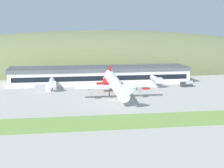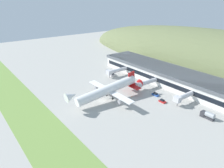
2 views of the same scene
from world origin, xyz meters
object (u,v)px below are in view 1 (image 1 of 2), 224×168
Objects in this scene: jetway_1 at (108,81)px; jetway_2 at (156,79)px; service_car_0 at (145,88)px; terminal_building at (99,74)px; fuel_truck at (43,88)px; box_truck at (187,84)px; service_car_1 at (129,87)px; traffic_cone_0 at (120,93)px; jetway_0 at (52,82)px; cargo_airplane at (116,85)px.

jetway_1 and jetway_2 have the same top height.
terminal_building is at bearing 128.73° from service_car_0.
fuel_truck is (-58.69, -3.78, -2.45)m from jetway_2.
jetway_1 is 41.74m from box_truck.
traffic_cone_0 is (-6.68, -11.86, -0.39)m from service_car_1.
traffic_cone_0 is at bearing -80.88° from terminal_building.
terminal_building is 22.65× the size of service_car_1.
terminal_building is 15.38× the size of box_truck.
terminal_building is 33.01m from jetway_2.
jetway_0 is 46.84m from service_car_0.
terminal_building is 34.29m from traffic_cone_0.
jetway_1 is at bearing 87.91° from cargo_airplane.
cargo_airplane reaches higher than service_car_0.
traffic_cone_0 is at bearing -119.39° from service_car_1.
box_truck is (43.51, -20.96, -3.62)m from terminal_building.
jetway_0 is at bearing 135.69° from cargo_airplane.
traffic_cone_0 is at bearing -17.59° from fuel_truck.
cargo_airplane is 12.26× the size of service_car_0.
terminal_building is 32.34m from service_car_0.
service_car_0 is 23.84m from box_truck.
service_car_1 is at bearing -2.81° from jetway_0.
service_car_0 reaches higher than traffic_cone_0.
traffic_cone_0 is at bearing -149.77° from service_car_0.
jetway_1 is at bearing -0.07° from jetway_0.
fuel_truck is at bearing -155.35° from jetway_0.
fuel_truck reaches higher than service_car_1.
service_car_0 is (20.03, -24.97, -4.54)m from terminal_building.
box_truck is (15.96, -2.81, -2.45)m from jetway_2.
cargo_airplane is at bearing -109.24° from traffic_cone_0.
traffic_cone_0 is at bearing -161.78° from box_truck.
service_car_1 is 7.58× the size of traffic_cone_0.
traffic_cone_0 is (5.38, -33.51, -4.88)m from terminal_building.
jetway_1 reaches higher than service_car_0.
service_car_0 is 6.81× the size of traffic_cone_0.
service_car_0 is at bearing -3.40° from fuel_truck.
fuel_truck is at bearing -176.31° from jetway_2.
terminal_building is 46.41m from cargo_airplane.
terminal_building is at bearing 91.10° from cargo_airplane.
service_car_0 is 8.63m from service_car_1.
cargo_airplane is 40.56m from fuel_truck.
fuel_truck reaches higher than service_car_0.
jetway_1 is (1.86, -19.79, -1.17)m from terminal_building.
jetway_2 reaches higher than traffic_cone_0.
terminal_building reaches higher than service_car_1.
box_truck is at bearing -1.61° from jetway_1.
cargo_airplane is 83.56× the size of traffic_cone_0.
terminal_building reaches higher than jetway_1.
jetway_1 is 29.02× the size of traffic_cone_0.
service_car_1 is 43.21m from fuel_truck.
fuel_truck is (-4.74, -2.18, -2.45)m from jetway_0.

